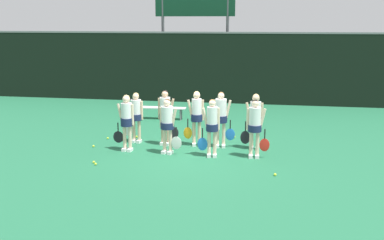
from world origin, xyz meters
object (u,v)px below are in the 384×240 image
object	(u,v)px
player_4	(136,113)
tennis_ball_4	(96,164)
bench_courtside	(160,109)
tennis_ball_1	(137,137)
player_6	(196,114)
player_8	(255,117)
player_2	(212,124)
player_1	(167,122)
scoreboard	(195,8)
player_7	(221,115)
tennis_ball_0	(234,137)
tennis_ball_3	(174,141)
tennis_ball_2	(94,146)
tennis_ball_7	(108,138)
tennis_ball_6	(275,175)
player_5	(165,113)
tennis_ball_5	(94,162)
player_0	(126,118)
player_3	(255,124)

from	to	relation	value
player_4	tennis_ball_4	bearing A→B (deg)	-91.87
bench_courtside	tennis_ball_1	xyz separation A→B (m)	(-0.06, -2.98, -0.38)
player_6	player_8	world-z (taller)	player_6
player_2	player_1	bearing A→B (deg)	168.40
scoreboard	bench_courtside	bearing A→B (deg)	-96.08
player_2	player_7	distance (m)	1.05
tennis_ball_0	tennis_ball_3	distance (m)	2.06
tennis_ball_2	tennis_ball_7	xyz separation A→B (m)	(0.09, 1.00, -0.00)
tennis_ball_1	tennis_ball_4	xyz separation A→B (m)	(-0.24, -3.00, -0.00)
player_1	tennis_ball_2	xyz separation A→B (m)	(-2.40, 0.26, -0.92)
player_7	player_1	bearing A→B (deg)	-152.39
tennis_ball_6	player_8	bearing A→B (deg)	104.71
bench_courtside	tennis_ball_0	distance (m)	3.99
tennis_ball_4	tennis_ball_7	xyz separation A→B (m)	(-0.65, 2.66, -0.00)
player_7	tennis_ball_2	xyz separation A→B (m)	(-3.84, -0.70, -0.98)
player_7	bench_courtside	bearing A→B (deg)	122.01
tennis_ball_2	tennis_ball_4	world-z (taller)	tennis_ball_2
tennis_ball_2	tennis_ball_6	size ratio (longest dim) A/B	0.95
player_6	tennis_ball_7	distance (m)	3.16
player_1	player_6	world-z (taller)	player_6
bench_courtside	player_4	bearing A→B (deg)	-88.86
player_5	tennis_ball_5	distance (m)	2.82
player_1	tennis_ball_5	bearing A→B (deg)	-133.94
tennis_ball_0	tennis_ball_5	world-z (taller)	tennis_ball_0
tennis_ball_2	player_1	bearing A→B (deg)	-6.07
player_6	tennis_ball_4	bearing A→B (deg)	-145.71
player_0	tennis_ball_4	xyz separation A→B (m)	(-0.42, -1.46, -0.96)
bench_courtside	player_5	xyz separation A→B (m)	(1.09, -3.66, 0.60)
player_8	player_3	bearing A→B (deg)	-87.32
scoreboard	player_6	world-z (taller)	scoreboard
bench_courtside	player_0	xyz separation A→B (m)	(0.12, -4.52, 0.59)
player_8	tennis_ball_4	xyz separation A→B (m)	(-4.13, -2.31, -0.96)
tennis_ball_2	tennis_ball_7	distance (m)	1.00
player_4	player_7	world-z (taller)	player_7
player_4	tennis_ball_2	xyz separation A→B (m)	(-1.14, -0.78, -0.91)
scoreboard	player_6	size ratio (longest dim) A/B	3.31
player_3	tennis_ball_3	bearing A→B (deg)	151.40
player_5	tennis_ball_3	distance (m)	1.05
tennis_ball_1	bench_courtside	bearing A→B (deg)	88.87
tennis_ball_0	tennis_ball_5	bearing A→B (deg)	-136.25
player_5	player_7	bearing A→B (deg)	6.87
player_8	tennis_ball_2	bearing A→B (deg)	-171.85
player_8	tennis_ball_2	distance (m)	5.01
player_5	tennis_ball_5	size ratio (longest dim) A/B	25.67
player_2	player_0	bearing A→B (deg)	168.90
bench_courtside	scoreboard	bearing A→B (deg)	83.30
player_8	player_7	bearing A→B (deg)	178.00
scoreboard	tennis_ball_4	xyz separation A→B (m)	(-0.83, -11.00, -4.37)
tennis_ball_3	tennis_ball_5	bearing A→B (deg)	-124.23
tennis_ball_7	player_2	bearing A→B (deg)	-20.28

